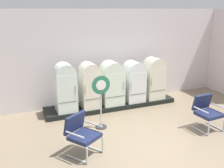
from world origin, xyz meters
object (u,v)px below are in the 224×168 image
(refrigerator_3, at_px, (134,80))
(armchair_left, at_px, (81,132))
(refrigerator_1, at_px, (90,84))
(refrigerator_4, at_px, (154,77))
(refrigerator_0, at_px, (65,86))
(sign_stand, at_px, (101,101))
(refrigerator_2, at_px, (112,82))
(armchair_right, at_px, (207,110))

(refrigerator_3, xyz_separation_m, armchair_left, (-2.53, -2.38, -0.35))
(refrigerator_1, xyz_separation_m, refrigerator_4, (2.35, -0.02, -0.01))
(refrigerator_0, height_order, armchair_left, refrigerator_0)
(refrigerator_0, distance_m, sign_stand, 1.45)
(refrigerator_4, bearing_deg, refrigerator_3, 177.81)
(refrigerator_0, bearing_deg, refrigerator_2, 0.72)
(refrigerator_4, height_order, armchair_left, refrigerator_4)
(refrigerator_4, bearing_deg, armchair_left, -144.61)
(refrigerator_0, distance_m, refrigerator_2, 1.54)
(refrigerator_0, relative_size, armchair_left, 1.60)
(refrigerator_3, distance_m, armchair_left, 3.49)
(refrigerator_3, relative_size, armchair_right, 1.47)
(refrigerator_3, distance_m, armchair_right, 2.65)
(refrigerator_4, xyz_separation_m, armchair_left, (-3.31, -2.35, -0.39))
(refrigerator_0, bearing_deg, armchair_left, -94.32)
(refrigerator_1, relative_size, sign_stand, 0.97)
(refrigerator_1, height_order, refrigerator_3, refrigerator_1)
(armchair_left, relative_size, sign_stand, 0.62)
(refrigerator_0, xyz_separation_m, refrigerator_1, (0.78, 0.01, -0.02))
(refrigerator_0, height_order, refrigerator_1, refrigerator_0)
(refrigerator_0, distance_m, refrigerator_4, 3.13)
(refrigerator_1, height_order, refrigerator_2, refrigerator_1)
(refrigerator_2, relative_size, armchair_right, 1.54)
(refrigerator_2, bearing_deg, sign_stand, -123.55)
(refrigerator_4, bearing_deg, refrigerator_0, 179.92)
(refrigerator_1, distance_m, armchair_right, 3.56)
(sign_stand, bearing_deg, refrigerator_1, 86.30)
(refrigerator_1, distance_m, refrigerator_3, 1.58)
(armchair_right, bearing_deg, armchair_left, 179.30)
(refrigerator_3, bearing_deg, refrigerator_2, -179.60)
(refrigerator_3, height_order, armchair_left, refrigerator_3)
(armchair_right, height_order, sign_stand, sign_stand)
(refrigerator_3, bearing_deg, armchair_right, -67.20)
(refrigerator_2, bearing_deg, armchair_right, -52.82)
(refrigerator_2, distance_m, armchair_left, 2.96)
(refrigerator_1, distance_m, sign_stand, 1.28)
(refrigerator_1, relative_size, refrigerator_3, 1.06)
(armchair_left, bearing_deg, refrigerator_1, 67.97)
(armchair_right, xyz_separation_m, sign_stand, (-2.68, 1.14, 0.26))
(refrigerator_2, height_order, armchair_left, refrigerator_2)
(sign_stand, bearing_deg, armchair_left, -128.56)
(refrigerator_1, xyz_separation_m, sign_stand, (-0.08, -1.27, -0.14))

